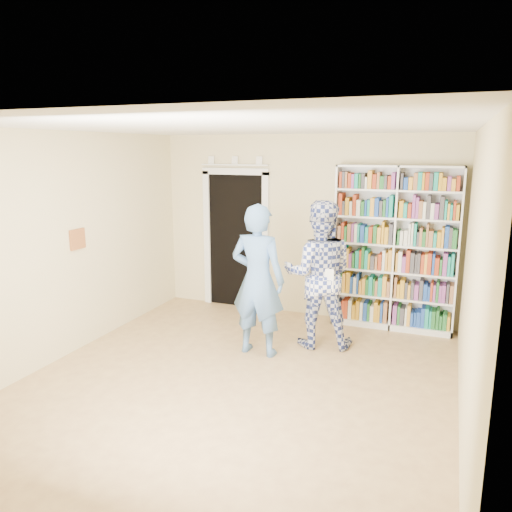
% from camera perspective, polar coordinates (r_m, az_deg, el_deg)
% --- Properties ---
extents(floor, '(5.00, 5.00, 0.00)m').
position_cam_1_polar(floor, '(5.63, -2.10, -14.10)').
color(floor, '#966F49').
rests_on(floor, ground).
extents(ceiling, '(5.00, 5.00, 0.00)m').
position_cam_1_polar(ceiling, '(5.05, -2.34, 14.52)').
color(ceiling, white).
rests_on(ceiling, wall_back).
extents(wall_back, '(4.50, 0.00, 4.50)m').
position_cam_1_polar(wall_back, '(7.49, 5.48, 3.36)').
color(wall_back, beige).
rests_on(wall_back, floor).
extents(wall_left, '(0.00, 5.00, 5.00)m').
position_cam_1_polar(wall_left, '(6.40, -21.00, 1.09)').
color(wall_left, beige).
rests_on(wall_left, floor).
extents(wall_right, '(0.00, 5.00, 5.00)m').
position_cam_1_polar(wall_right, '(4.77, 23.44, -2.72)').
color(wall_right, beige).
rests_on(wall_right, floor).
extents(bookshelf, '(1.66, 0.31, 2.28)m').
position_cam_1_polar(bookshelf, '(7.13, 15.58, 0.87)').
color(bookshelf, white).
rests_on(bookshelf, floor).
extents(doorway, '(1.10, 0.08, 2.43)m').
position_cam_1_polar(doorway, '(7.87, -2.31, 2.57)').
color(doorway, black).
rests_on(doorway, floor).
extents(wall_art, '(0.03, 0.25, 0.25)m').
position_cam_1_polar(wall_art, '(6.53, -19.73, 1.83)').
color(wall_art, brown).
rests_on(wall_art, wall_left).
extents(man_blue, '(0.70, 0.47, 1.86)m').
position_cam_1_polar(man_blue, '(6.04, 0.20, -2.80)').
color(man_blue, '#4F78B0').
rests_on(man_blue, floor).
extents(man_plaid, '(1.06, 0.91, 1.88)m').
position_cam_1_polar(man_plaid, '(6.34, 7.19, -2.10)').
color(man_plaid, navy).
rests_on(man_plaid, floor).
extents(paper_sheet, '(0.20, 0.04, 0.28)m').
position_cam_1_polar(paper_sheet, '(6.08, 8.00, -2.71)').
color(paper_sheet, white).
rests_on(paper_sheet, man_plaid).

